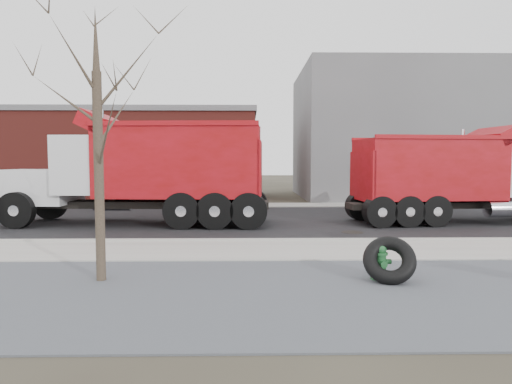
{
  "coord_description": "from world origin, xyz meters",
  "views": [
    {
      "loc": [
        -0.36,
        -11.31,
        2.34
      ],
      "look_at": [
        -0.13,
        2.14,
        1.4
      ],
      "focal_mm": 32.0,
      "sensor_mm": 36.0,
      "label": 1
    }
  ],
  "objects_px": {
    "fire_hydrant": "(381,264)",
    "truck_tire": "(389,260)",
    "dump_truck_red_a": "(456,175)",
    "dump_truck_red_b": "(146,168)"
  },
  "relations": [
    {
      "from": "fire_hydrant",
      "to": "truck_tire",
      "type": "distance_m",
      "value": 0.22
    },
    {
      "from": "dump_truck_red_a",
      "to": "fire_hydrant",
      "type": "bearing_deg",
      "value": -128.1
    },
    {
      "from": "truck_tire",
      "to": "dump_truck_red_b",
      "type": "height_order",
      "value": "dump_truck_red_b"
    },
    {
      "from": "truck_tire",
      "to": "dump_truck_red_a",
      "type": "height_order",
      "value": "dump_truck_red_a"
    },
    {
      "from": "fire_hydrant",
      "to": "truck_tire",
      "type": "xyz_separation_m",
      "value": [
        0.12,
        -0.16,
        0.1
      ]
    },
    {
      "from": "fire_hydrant",
      "to": "dump_truck_red_b",
      "type": "height_order",
      "value": "dump_truck_red_b"
    },
    {
      "from": "truck_tire",
      "to": "dump_truck_red_b",
      "type": "bearing_deg",
      "value": 128.55
    },
    {
      "from": "truck_tire",
      "to": "dump_truck_red_a",
      "type": "distance_m",
      "value": 9.84
    },
    {
      "from": "fire_hydrant",
      "to": "dump_truck_red_a",
      "type": "xyz_separation_m",
      "value": [
        5.16,
        8.18,
        1.46
      ]
    },
    {
      "from": "fire_hydrant",
      "to": "truck_tire",
      "type": "relative_size",
      "value": 0.63
    }
  ]
}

